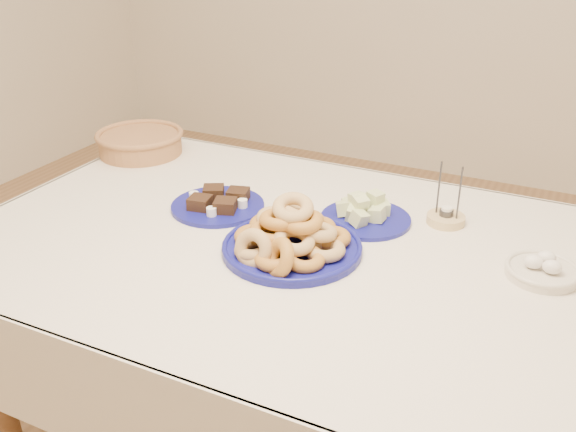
{
  "coord_description": "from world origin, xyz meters",
  "views": [
    {
      "loc": [
        0.6,
        -1.28,
        1.51
      ],
      "look_at": [
        0.0,
        -0.05,
        0.85
      ],
      "focal_mm": 40.0,
      "sensor_mm": 36.0,
      "label": 1
    }
  ],
  "objects_px": {
    "candle_holder": "(446,218)",
    "melon_plate": "(363,214)",
    "wicker_basket": "(140,142)",
    "egg_bowl": "(542,270)",
    "donut_platter": "(290,239)",
    "dining_table": "(296,280)",
    "brownie_plate": "(218,204)"
  },
  "relations": [
    {
      "from": "wicker_basket",
      "to": "donut_platter",
      "type": "bearing_deg",
      "value": -27.93
    },
    {
      "from": "melon_plate",
      "to": "brownie_plate",
      "type": "distance_m",
      "value": 0.4
    },
    {
      "from": "candle_holder",
      "to": "melon_plate",
      "type": "bearing_deg",
      "value": -158.13
    },
    {
      "from": "donut_platter",
      "to": "brownie_plate",
      "type": "relative_size",
      "value": 1.29
    },
    {
      "from": "wicker_basket",
      "to": "candle_holder",
      "type": "relative_size",
      "value": 2.01
    },
    {
      "from": "dining_table",
      "to": "donut_platter",
      "type": "relative_size",
      "value": 4.03
    },
    {
      "from": "donut_platter",
      "to": "melon_plate",
      "type": "xyz_separation_m",
      "value": [
        0.1,
        0.24,
        -0.02
      ]
    },
    {
      "from": "dining_table",
      "to": "candle_holder",
      "type": "height_order",
      "value": "candle_holder"
    },
    {
      "from": "dining_table",
      "to": "donut_platter",
      "type": "xyz_separation_m",
      "value": [
        0.01,
        -0.05,
        0.15
      ]
    },
    {
      "from": "brownie_plate",
      "to": "egg_bowl",
      "type": "relative_size",
      "value": 1.86
    },
    {
      "from": "egg_bowl",
      "to": "candle_holder",
      "type": "bearing_deg",
      "value": 146.29
    },
    {
      "from": "brownie_plate",
      "to": "candle_holder",
      "type": "relative_size",
      "value": 1.96
    },
    {
      "from": "melon_plate",
      "to": "wicker_basket",
      "type": "distance_m",
      "value": 0.87
    },
    {
      "from": "melon_plate",
      "to": "candle_holder",
      "type": "distance_m",
      "value": 0.22
    },
    {
      "from": "brownie_plate",
      "to": "wicker_basket",
      "type": "relative_size",
      "value": 0.97
    },
    {
      "from": "dining_table",
      "to": "egg_bowl",
      "type": "height_order",
      "value": "egg_bowl"
    },
    {
      "from": "dining_table",
      "to": "melon_plate",
      "type": "distance_m",
      "value": 0.26
    },
    {
      "from": "melon_plate",
      "to": "brownie_plate",
      "type": "relative_size",
      "value": 0.89
    },
    {
      "from": "brownie_plate",
      "to": "candle_holder",
      "type": "bearing_deg",
      "value": 17.32
    },
    {
      "from": "dining_table",
      "to": "brownie_plate",
      "type": "bearing_deg",
      "value": 161.87
    },
    {
      "from": "brownie_plate",
      "to": "egg_bowl",
      "type": "height_order",
      "value": "egg_bowl"
    },
    {
      "from": "donut_platter",
      "to": "wicker_basket",
      "type": "bearing_deg",
      "value": 152.07
    },
    {
      "from": "candle_holder",
      "to": "egg_bowl",
      "type": "bearing_deg",
      "value": -33.71
    },
    {
      "from": "dining_table",
      "to": "melon_plate",
      "type": "height_order",
      "value": "melon_plate"
    },
    {
      "from": "wicker_basket",
      "to": "brownie_plate",
      "type": "bearing_deg",
      "value": -29.19
    },
    {
      "from": "donut_platter",
      "to": "melon_plate",
      "type": "height_order",
      "value": "donut_platter"
    },
    {
      "from": "dining_table",
      "to": "brownie_plate",
      "type": "height_order",
      "value": "brownie_plate"
    },
    {
      "from": "donut_platter",
      "to": "egg_bowl",
      "type": "height_order",
      "value": "donut_platter"
    },
    {
      "from": "candle_holder",
      "to": "dining_table",
      "type": "bearing_deg",
      "value": -137.72
    },
    {
      "from": "melon_plate",
      "to": "egg_bowl",
      "type": "bearing_deg",
      "value": -11.4
    },
    {
      "from": "donut_platter",
      "to": "wicker_basket",
      "type": "distance_m",
      "value": 0.86
    },
    {
      "from": "candle_holder",
      "to": "egg_bowl",
      "type": "height_order",
      "value": "candle_holder"
    }
  ]
}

